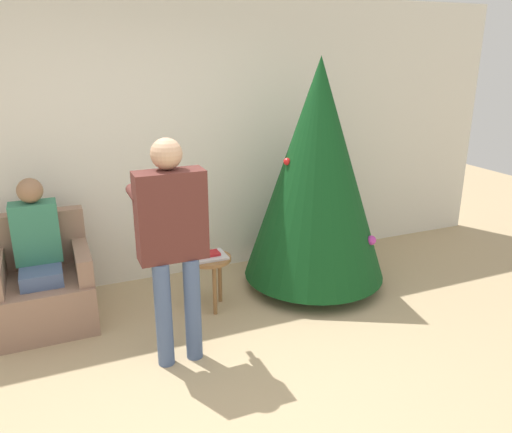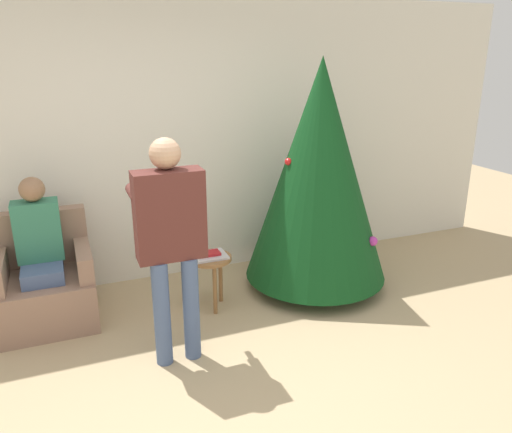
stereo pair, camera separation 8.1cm
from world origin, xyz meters
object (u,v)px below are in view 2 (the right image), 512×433
person_seated (40,246)px  person_standing (171,232)px  armchair (46,285)px  side_stool (210,266)px  christmas_tree (319,172)px

person_seated → person_standing: (0.89, -0.92, 0.32)m
armchair → side_stool: (1.35, -0.32, 0.09)m
christmas_tree → armchair: (-2.42, 0.27, -0.82)m
christmas_tree → person_standing: bearing=-156.1°
christmas_tree → person_seated: (-2.42, 0.24, -0.46)m
christmas_tree → armchair: christmas_tree is taller
person_standing → side_stool: 0.98m
christmas_tree → side_stool: 1.30m
armchair → person_standing: (0.89, -0.94, 0.68)m
person_seated → side_stool: size_ratio=2.56×
person_standing → side_stool: size_ratio=3.40×
armchair → person_standing: person_standing is taller
armchair → side_stool: bearing=-13.2°
christmas_tree → armchair: 2.57m
christmas_tree → person_seated: bearing=174.3°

